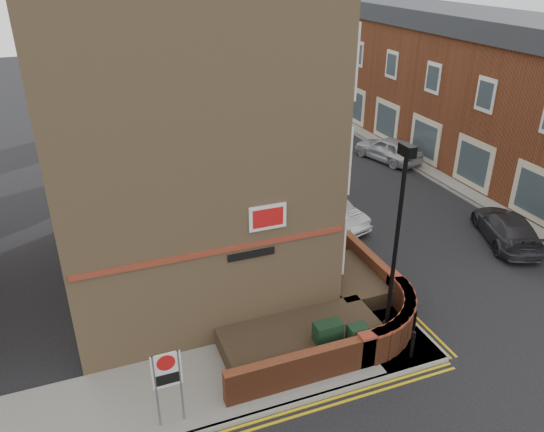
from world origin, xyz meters
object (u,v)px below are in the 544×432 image
Objects in this scene: lamppost at (395,251)px; zone_sign at (167,376)px; utility_cabinet_large at (327,340)px; silver_car_near at (327,210)px.

lamppost reaches higher than zone_sign.
utility_cabinet_large is at bearing 176.99° from lamppost.
zone_sign is at bearing -173.93° from lamppost.
lamppost is 3.24m from utility_cabinet_large.
lamppost reaches higher than silver_car_near.
utility_cabinet_large is at bearing 9.69° from zone_sign.
lamppost is at bearing 6.07° from zone_sign.
zone_sign is (-6.60, -0.70, -1.70)m from lamppost.
zone_sign is at bearing -152.27° from silver_car_near.
zone_sign is 12.26m from silver_car_near.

